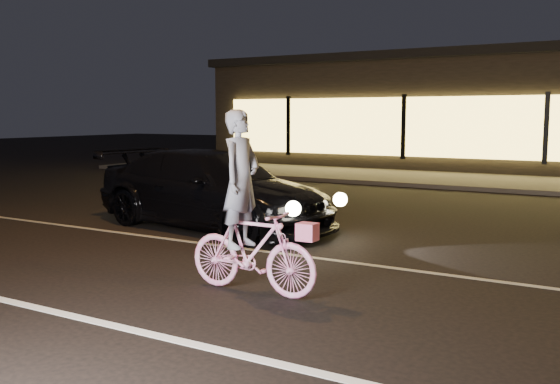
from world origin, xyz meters
The scene contains 6 objects.
ground centered at (0.00, 0.00, 0.00)m, with size 90.00×90.00×0.00m, color black.
lane_stripe_near centered at (0.00, -1.50, 0.00)m, with size 60.00×0.12×0.01m, color silver.
lane_stripe_far centered at (0.00, 2.00, 0.00)m, with size 60.00×0.10×0.01m, color gray.
sidewalk centered at (0.00, 13.00, 0.06)m, with size 30.00×4.00×0.12m, color #383533.
cyclist centered at (-1.16, 0.11, 0.73)m, with size 1.64×0.56×2.06m.
sedan centered at (-3.95, 3.21, 0.69)m, with size 4.97×2.58×1.38m.
Camera 1 is at (2.62, -5.65, 2.00)m, focal length 40.00 mm.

